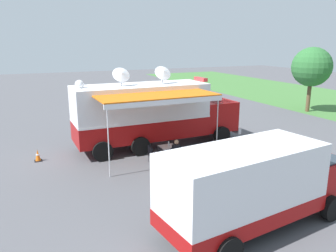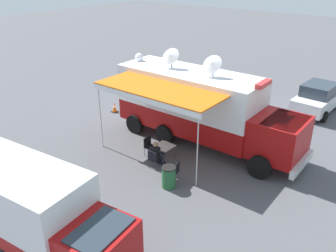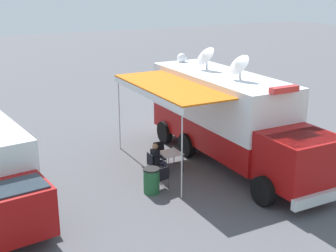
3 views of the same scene
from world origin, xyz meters
name	(u,v)px [view 1 (image 1 of 3)]	position (x,y,z in m)	size (l,w,h in m)	color
ground_plane	(142,147)	(0.00, 0.00, 0.00)	(100.00, 100.00, 0.00)	#515156
lot_stripe	(145,128)	(-3.85, 1.62, 0.00)	(0.12, 4.80, 0.01)	silver
command_truck	(154,112)	(0.02, 0.75, 1.95)	(4.94, 9.52, 4.53)	#9E0F0F
folding_table	(168,147)	(2.55, 0.47, 0.67)	(0.81, 0.81, 0.73)	silver
water_bottle	(169,144)	(2.45, 0.54, 0.83)	(0.07, 0.07, 0.22)	silver
folding_chair_at_table	(177,155)	(3.35, 0.58, 0.51)	(0.49, 0.49, 0.87)	black
folding_chair_beside_table	(152,153)	(2.57, -0.38, 0.51)	(0.49, 0.49, 0.87)	black
folding_chair_spare_by_truck	(204,153)	(3.64, 1.88, 0.51)	(0.57, 0.57, 0.87)	black
seated_responder	(175,151)	(3.16, 0.58, 0.65)	(0.66, 0.55, 1.25)	black
trash_bin	(210,157)	(4.06, 1.95, 0.46)	(0.57, 0.57, 0.91)	#235B33
traffic_cone	(38,156)	(-0.02, -5.43, 0.28)	(0.36, 0.36, 0.58)	black
support_truck	(255,186)	(9.17, 0.45, 1.39)	(2.98, 7.00, 2.70)	white
car_behind_truck	(156,104)	(-7.64, 4.03, 0.88)	(4.29, 2.19, 1.76)	silver
tree_far_left	(312,67)	(-3.50, 16.10, 3.70)	(3.21, 3.21, 5.32)	brown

